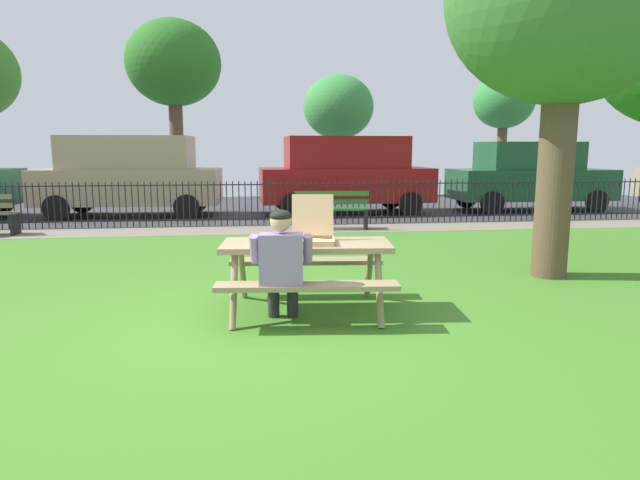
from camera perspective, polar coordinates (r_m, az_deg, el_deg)
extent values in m
cube|color=#417C25|center=(7.15, -6.71, -4.95)|extent=(28.00, 11.54, 0.02)
cube|color=gray|center=(12.12, -6.78, 1.06)|extent=(28.00, 1.40, 0.01)
cube|color=#38383D|center=(16.62, -6.81, 3.35)|extent=(28.00, 7.67, 0.01)
cube|color=#95825D|center=(5.89, -1.44, -0.54)|extent=(1.86, 0.91, 0.06)
cube|color=#95825D|center=(5.36, -1.36, -4.82)|extent=(1.82, 0.43, 0.05)
cube|color=#95825D|center=(6.53, -1.47, -2.21)|extent=(1.82, 0.43, 0.05)
cylinder|color=#95825D|center=(5.61, -8.97, -5.20)|extent=(0.11, 0.44, 0.74)
cylinder|color=#95825D|center=(6.41, -8.08, -3.32)|extent=(0.11, 0.44, 0.74)
cylinder|color=#95825D|center=(5.62, 6.20, -5.10)|extent=(0.11, 0.44, 0.74)
cylinder|color=#95825D|center=(6.42, 5.16, -3.23)|extent=(0.11, 0.44, 0.74)
cube|color=tan|center=(5.81, -0.75, -0.30)|extent=(0.50, 0.50, 0.01)
cube|color=silver|center=(5.81, -0.75, -0.24)|extent=(0.46, 0.46, 0.00)
cube|color=tan|center=(5.59, -0.74, -0.41)|extent=(0.45, 0.06, 0.04)
cube|color=tan|center=(6.03, -0.76, 0.32)|extent=(0.45, 0.06, 0.04)
cube|color=tan|center=(5.81, -2.93, -0.04)|extent=(0.06, 0.45, 0.04)
cube|color=tan|center=(5.81, 1.43, -0.03)|extent=(0.06, 0.45, 0.04)
cube|color=tan|center=(6.01, -0.77, 2.64)|extent=(0.46, 0.15, 0.45)
cylinder|color=tan|center=(5.81, -0.75, -0.19)|extent=(0.39, 0.39, 0.01)
cylinder|color=#F9D472|center=(5.81, -0.75, -0.12)|extent=(0.36, 0.36, 0.00)
pyramid|color=#F4CF6C|center=(5.98, -4.62, -0.06)|extent=(0.28, 0.22, 0.01)
cube|color=tan|center=(5.93, -5.70, -0.11)|extent=(0.08, 0.16, 0.02)
cylinder|color=#252525|center=(5.83, -4.85, -5.90)|extent=(0.12, 0.12, 0.44)
cylinder|color=#252525|center=(5.57, -4.99, -4.00)|extent=(0.18, 0.43, 0.15)
cylinder|color=#252525|center=(5.83, -2.88, -5.90)|extent=(0.12, 0.12, 0.44)
cylinder|color=#252525|center=(5.56, -2.93, -3.99)|extent=(0.18, 0.43, 0.15)
cube|color=#8C72A5|center=(5.31, -4.07, -2.11)|extent=(0.44, 0.25, 0.52)
cylinder|color=#8C72A5|center=(5.35, -6.84, -0.92)|extent=(0.11, 0.22, 0.31)
cylinder|color=#8C72A5|center=(5.33, -1.27, -0.90)|extent=(0.11, 0.22, 0.31)
sphere|color=tan|center=(5.27, -4.11, 1.98)|extent=(0.21, 0.21, 0.21)
ellipsoid|color=black|center=(5.25, -4.12, 2.51)|extent=(0.21, 0.20, 0.12)
cylinder|color=black|center=(12.72, -6.87, 5.75)|extent=(20.18, 0.03, 0.03)
cylinder|color=black|center=(12.79, -6.80, 2.22)|extent=(20.18, 0.03, 0.03)
cylinder|color=black|center=(13.91, -30.32, 3.05)|extent=(0.02, 0.02, 1.03)
cylinder|color=black|center=(13.85, -29.79, 3.08)|extent=(0.02, 0.02, 1.03)
cylinder|color=black|center=(13.80, -29.25, 3.10)|extent=(0.02, 0.02, 1.03)
cylinder|color=black|center=(13.74, -28.71, 3.12)|extent=(0.02, 0.02, 1.03)
cylinder|color=black|center=(13.69, -28.16, 3.15)|extent=(0.02, 0.02, 1.03)
cylinder|color=black|center=(13.64, -27.62, 3.17)|extent=(0.02, 0.02, 1.03)
cylinder|color=black|center=(13.59, -27.06, 3.19)|extent=(0.02, 0.02, 1.03)
cylinder|color=black|center=(13.54, -26.51, 3.22)|extent=(0.02, 0.02, 1.03)
cylinder|color=black|center=(13.50, -25.95, 3.24)|extent=(0.02, 0.02, 1.03)
cylinder|color=black|center=(13.45, -25.38, 3.26)|extent=(0.02, 0.02, 1.03)
cylinder|color=black|center=(13.41, -24.81, 3.28)|extent=(0.02, 0.02, 1.03)
cylinder|color=black|center=(13.37, -24.24, 3.31)|extent=(0.02, 0.02, 1.03)
cylinder|color=black|center=(13.32, -23.67, 3.33)|extent=(0.02, 0.02, 1.03)
cylinder|color=black|center=(13.28, -23.09, 3.35)|extent=(0.02, 0.02, 1.03)
cylinder|color=black|center=(13.25, -22.51, 3.37)|extent=(0.02, 0.02, 1.03)
cylinder|color=black|center=(13.21, -21.92, 3.39)|extent=(0.02, 0.02, 1.03)
cylinder|color=black|center=(13.17, -21.33, 3.42)|extent=(0.02, 0.02, 1.03)
cylinder|color=black|center=(13.14, -20.74, 3.44)|extent=(0.02, 0.02, 1.03)
cylinder|color=black|center=(13.11, -20.14, 3.46)|extent=(0.02, 0.02, 1.03)
cylinder|color=black|center=(13.07, -19.55, 3.48)|extent=(0.02, 0.02, 1.03)
cylinder|color=black|center=(13.04, -18.94, 3.50)|extent=(0.02, 0.02, 1.03)
cylinder|color=black|center=(13.01, -18.34, 3.52)|extent=(0.02, 0.02, 1.03)
cylinder|color=black|center=(12.99, -17.73, 3.54)|extent=(0.02, 0.02, 1.03)
cylinder|color=black|center=(12.96, -17.13, 3.56)|extent=(0.02, 0.02, 1.03)
cylinder|color=black|center=(12.94, -16.51, 3.58)|extent=(0.02, 0.02, 1.03)
cylinder|color=black|center=(12.91, -15.90, 3.59)|extent=(0.02, 0.02, 1.03)
cylinder|color=black|center=(12.89, -15.28, 3.61)|extent=(0.02, 0.02, 1.03)
cylinder|color=black|center=(12.87, -14.67, 3.63)|extent=(0.02, 0.02, 1.03)
cylinder|color=black|center=(12.85, -14.05, 3.65)|extent=(0.02, 0.02, 1.03)
cylinder|color=black|center=(12.84, -13.43, 3.66)|extent=(0.02, 0.02, 1.03)
cylinder|color=black|center=(12.82, -12.80, 3.68)|extent=(0.02, 0.02, 1.03)
cylinder|color=black|center=(12.81, -12.18, 3.70)|extent=(0.02, 0.02, 1.03)
cylinder|color=black|center=(12.80, -11.55, 3.71)|extent=(0.02, 0.02, 1.03)
cylinder|color=black|center=(12.78, -10.92, 3.73)|extent=(0.02, 0.02, 1.03)
cylinder|color=black|center=(12.77, -10.30, 3.74)|extent=(0.02, 0.02, 1.03)
cylinder|color=black|center=(12.77, -9.67, 3.76)|extent=(0.02, 0.02, 1.03)
cylinder|color=black|center=(12.76, -9.04, 3.77)|extent=(0.02, 0.02, 1.03)
cylinder|color=black|center=(12.76, -8.41, 3.79)|extent=(0.02, 0.02, 1.03)
cylinder|color=black|center=(12.75, -7.78, 3.80)|extent=(0.02, 0.02, 1.03)
cylinder|color=black|center=(12.75, -7.15, 3.81)|extent=(0.02, 0.02, 1.03)
cylinder|color=black|center=(12.75, -6.52, 3.83)|extent=(0.02, 0.02, 1.03)
cylinder|color=black|center=(12.75, -5.88, 3.84)|extent=(0.02, 0.02, 1.03)
cylinder|color=black|center=(12.76, -5.25, 3.85)|extent=(0.02, 0.02, 1.03)
cylinder|color=black|center=(12.76, -4.62, 3.86)|extent=(0.02, 0.02, 1.03)
cylinder|color=black|center=(12.77, -3.99, 3.87)|extent=(0.02, 0.02, 1.03)
cylinder|color=black|center=(12.77, -3.36, 3.88)|extent=(0.02, 0.02, 1.03)
cylinder|color=black|center=(12.78, -2.74, 3.89)|extent=(0.02, 0.02, 1.03)
cylinder|color=black|center=(12.79, -2.11, 3.90)|extent=(0.02, 0.02, 1.03)
cylinder|color=black|center=(12.81, -1.48, 3.91)|extent=(0.02, 0.02, 1.03)
cylinder|color=black|center=(12.82, -0.86, 3.92)|extent=(0.02, 0.02, 1.03)
cylinder|color=black|center=(12.83, -0.23, 3.92)|extent=(0.02, 0.02, 1.03)
cylinder|color=black|center=(12.85, 0.39, 3.93)|extent=(0.02, 0.02, 1.03)
cylinder|color=black|center=(12.87, 1.01, 3.94)|extent=(0.02, 0.02, 1.03)
cylinder|color=black|center=(12.89, 1.63, 3.94)|extent=(0.02, 0.02, 1.03)
cylinder|color=black|center=(12.91, 2.24, 3.95)|extent=(0.02, 0.02, 1.03)
cylinder|color=black|center=(12.93, 2.86, 3.95)|extent=(0.02, 0.02, 1.03)
cylinder|color=black|center=(12.96, 3.47, 3.96)|extent=(0.02, 0.02, 1.03)
cylinder|color=black|center=(12.98, 4.08, 3.96)|extent=(0.02, 0.02, 1.03)
cylinder|color=black|center=(13.01, 4.69, 3.97)|extent=(0.02, 0.02, 1.03)
cylinder|color=black|center=(13.04, 5.29, 3.97)|extent=(0.02, 0.02, 1.03)
cylinder|color=black|center=(13.07, 5.90, 3.97)|extent=(0.02, 0.02, 1.03)
cylinder|color=black|center=(13.10, 6.50, 3.98)|extent=(0.02, 0.02, 1.03)
cylinder|color=black|center=(13.13, 7.09, 3.98)|extent=(0.02, 0.02, 1.03)
cylinder|color=black|center=(13.17, 7.69, 3.98)|extent=(0.02, 0.02, 1.03)
cylinder|color=black|center=(13.20, 8.28, 3.98)|extent=(0.02, 0.02, 1.03)
cylinder|color=black|center=(13.24, 8.86, 3.98)|extent=(0.02, 0.02, 1.03)
cylinder|color=black|center=(13.28, 9.45, 3.98)|extent=(0.02, 0.02, 1.03)
cylinder|color=black|center=(13.32, 10.03, 3.98)|extent=(0.02, 0.02, 1.03)
cylinder|color=black|center=(13.36, 10.61, 3.98)|extent=(0.02, 0.02, 1.03)
cylinder|color=black|center=(13.40, 11.18, 3.98)|extent=(0.02, 0.02, 1.03)
cylinder|color=black|center=(13.44, 11.75, 3.98)|extent=(0.02, 0.02, 1.03)
cylinder|color=black|center=(13.49, 12.31, 3.98)|extent=(0.02, 0.02, 1.03)
cylinder|color=black|center=(13.53, 12.88, 3.98)|extent=(0.02, 0.02, 1.03)
cylinder|color=black|center=(13.58, 13.43, 3.97)|extent=(0.02, 0.02, 1.03)
cylinder|color=black|center=(13.63, 13.99, 3.97)|extent=(0.02, 0.02, 1.03)
cylinder|color=black|center=(13.68, 14.54, 3.97)|extent=(0.02, 0.02, 1.03)
cylinder|color=black|center=(13.73, 15.09, 3.97)|extent=(0.02, 0.02, 1.03)
cylinder|color=black|center=(13.79, 15.63, 3.96)|extent=(0.02, 0.02, 1.03)
cylinder|color=black|center=(13.84, 16.17, 3.96)|extent=(0.02, 0.02, 1.03)
cylinder|color=black|center=(13.89, 16.70, 3.95)|extent=(0.02, 0.02, 1.03)
cylinder|color=black|center=(13.95, 17.23, 3.95)|extent=(0.02, 0.02, 1.03)
cylinder|color=black|center=(14.01, 17.75, 3.94)|extent=(0.02, 0.02, 1.03)
cylinder|color=black|center=(14.07, 18.27, 3.94)|extent=(0.02, 0.02, 1.03)
cylinder|color=black|center=(14.13, 18.79, 3.93)|extent=(0.02, 0.02, 1.03)
cylinder|color=black|center=(14.19, 19.30, 3.93)|extent=(0.02, 0.02, 1.03)
cylinder|color=black|center=(14.25, 19.81, 3.92)|extent=(0.02, 0.02, 1.03)
cylinder|color=black|center=(14.31, 20.31, 3.91)|extent=(0.02, 0.02, 1.03)
cylinder|color=black|center=(14.38, 20.81, 3.91)|extent=(0.02, 0.02, 1.03)
cylinder|color=black|center=(14.44, 21.31, 3.90)|extent=(0.02, 0.02, 1.03)
cylinder|color=black|center=(14.51, 21.80, 3.89)|extent=(0.02, 0.02, 1.03)
cylinder|color=black|center=(14.58, 22.28, 3.89)|extent=(0.02, 0.02, 1.03)
cylinder|color=black|center=(14.64, 22.76, 3.88)|extent=(0.02, 0.02, 1.03)
cylinder|color=black|center=(14.71, 23.24, 3.87)|extent=(0.02, 0.02, 1.03)
cylinder|color=black|center=(14.78, 23.71, 3.86)|extent=(0.02, 0.02, 1.03)
cylinder|color=black|center=(14.86, 24.18, 3.86)|extent=(0.02, 0.02, 1.03)
cylinder|color=black|center=(14.93, 24.64, 3.85)|extent=(0.02, 0.02, 1.03)
cylinder|color=black|center=(15.00, 25.10, 3.84)|extent=(0.02, 0.02, 1.03)
cylinder|color=black|center=(15.08, 25.55, 3.83)|extent=(0.02, 0.02, 1.03)
cylinder|color=black|center=(15.15, 26.00, 3.82)|extent=(0.02, 0.02, 1.03)
cylinder|color=black|center=(15.23, 26.44, 3.81)|extent=(0.02, 0.02, 1.03)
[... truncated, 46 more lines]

